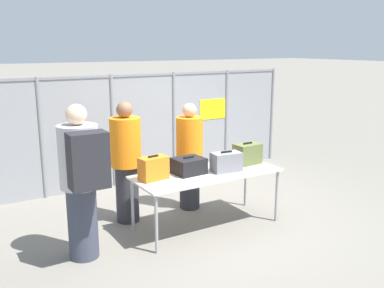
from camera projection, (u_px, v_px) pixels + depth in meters
ground_plane at (211, 220)px, 6.22m from camera, size 120.00×120.00×0.00m
fence_section at (145, 126)px, 7.83m from camera, size 6.18×0.07×1.99m
inspection_table at (207, 176)px, 5.83m from camera, size 2.03×0.83×0.78m
suitcase_orange at (153, 168)px, 5.49m from camera, size 0.39×0.25×0.32m
suitcase_black at (189, 166)px, 5.76m from camera, size 0.42×0.36×0.24m
suitcase_grey at (226, 162)px, 5.86m from camera, size 0.43×0.27×0.29m
suitcase_olive at (247, 154)px, 6.22m from camera, size 0.39×0.26×0.32m
traveler_hooded at (82, 177)px, 4.85m from camera, size 0.46×0.71×1.84m
security_worker_near at (190, 155)px, 6.50m from camera, size 0.41×0.41×1.64m
security_worker_far at (126, 161)px, 5.99m from camera, size 0.43×0.43×1.73m
utility_trailer at (149, 131)px, 10.43m from camera, size 4.51×2.19×0.76m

